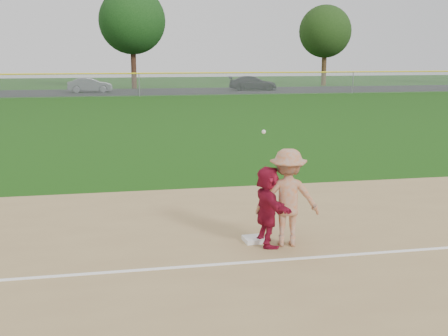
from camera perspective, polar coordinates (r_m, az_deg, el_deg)
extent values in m
plane|color=#17450D|center=(11.02, 1.52, -8.19)|extent=(160.00, 160.00, 0.00)
cube|color=white|center=(10.28, 2.51, -9.53)|extent=(60.00, 0.10, 0.01)
cube|color=black|center=(56.28, -8.87, 7.66)|extent=(120.00, 10.00, 0.01)
cube|color=white|center=(11.35, 3.08, -7.25)|extent=(0.44, 0.44, 0.09)
imported|color=maroon|center=(10.95, 4.47, -3.88)|extent=(0.56, 1.50, 1.59)
imported|color=#515358|center=(56.20, -13.47, 8.20)|extent=(4.31, 1.67, 1.40)
imported|color=black|center=(58.06, 2.93, 8.61)|extent=(5.16, 2.74, 1.42)
imported|color=#98999B|center=(10.98, 6.48, -2.99)|extent=(1.36, 0.96, 1.91)
sphere|color=silver|center=(10.70, 4.05, 3.69)|extent=(0.08, 0.08, 0.08)
plane|color=#999EA0|center=(50.24, -8.61, 8.35)|extent=(110.00, 0.00, 110.00)
cylinder|color=yellow|center=(50.19, -8.65, 9.49)|extent=(110.00, 0.12, 0.12)
cylinder|color=gray|center=(50.24, -8.61, 8.35)|extent=(0.08, 0.08, 2.00)
cylinder|color=gray|center=(54.91, 12.96, 8.45)|extent=(0.08, 0.08, 2.00)
cylinder|color=#361E13|center=(61.68, -9.15, 9.89)|extent=(0.56, 0.56, 4.10)
sphere|color=#123510|center=(61.74, -9.31, 14.56)|extent=(7.00, 7.00, 7.00)
cylinder|color=#3E2B16|center=(67.46, 10.11, 9.79)|extent=(0.56, 0.56, 3.64)
sphere|color=#18330F|center=(67.48, 10.24, 13.50)|extent=(6.00, 6.00, 6.00)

